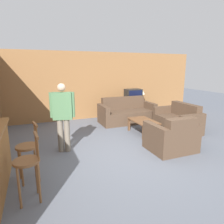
{
  "coord_description": "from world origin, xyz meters",
  "views": [
    {
      "loc": [
        -2.03,
        -3.89,
        2.01
      ],
      "look_at": [
        -0.12,
        0.92,
        0.85
      ],
      "focal_mm": 32.0,
      "sensor_mm": 36.0,
      "label": 1
    }
  ],
  "objects_px": {
    "coffee_table": "(143,122)",
    "tv_unit": "(133,109)",
    "tv": "(133,95)",
    "table_lamp": "(142,92)",
    "loveseat_right": "(178,121)",
    "bar_chair_mid": "(28,151)",
    "couch_far": "(126,114)",
    "armchair_near": "(172,138)",
    "bar_chair_near": "(28,166)",
    "person_by_window": "(63,114)"
  },
  "relations": [
    {
      "from": "tv",
      "to": "person_by_window",
      "type": "bearing_deg",
      "value": -140.89
    },
    {
      "from": "tv_unit",
      "to": "tv",
      "type": "relative_size",
      "value": 1.72
    },
    {
      "from": "tv",
      "to": "couch_far",
      "type": "bearing_deg",
      "value": -131.09
    },
    {
      "from": "tv_unit",
      "to": "loveseat_right",
      "type": "bearing_deg",
      "value": -79.51
    },
    {
      "from": "couch_far",
      "to": "person_by_window",
      "type": "xyz_separation_m",
      "value": [
        -2.57,
        -1.87,
        0.61
      ]
    },
    {
      "from": "coffee_table",
      "to": "tv_unit",
      "type": "distance_m",
      "value": 2.35
    },
    {
      "from": "bar_chair_near",
      "to": "bar_chair_mid",
      "type": "xyz_separation_m",
      "value": [
        -0.0,
        0.61,
        0.0
      ]
    },
    {
      "from": "table_lamp",
      "to": "person_by_window",
      "type": "height_order",
      "value": "person_by_window"
    },
    {
      "from": "coffee_table",
      "to": "tv",
      "type": "relative_size",
      "value": 1.52
    },
    {
      "from": "bar_chair_mid",
      "to": "loveseat_right",
      "type": "distance_m",
      "value": 4.66
    },
    {
      "from": "tv_unit",
      "to": "person_by_window",
      "type": "relative_size",
      "value": 0.68
    },
    {
      "from": "armchair_near",
      "to": "coffee_table",
      "type": "height_order",
      "value": "armchair_near"
    },
    {
      "from": "coffee_table",
      "to": "table_lamp",
      "type": "xyz_separation_m",
      "value": [
        1.19,
        2.21,
        0.64
      ]
    },
    {
      "from": "armchair_near",
      "to": "person_by_window",
      "type": "relative_size",
      "value": 0.65
    },
    {
      "from": "bar_chair_mid",
      "to": "person_by_window",
      "type": "distance_m",
      "value": 1.37
    },
    {
      "from": "tv",
      "to": "table_lamp",
      "type": "height_order",
      "value": "table_lamp"
    },
    {
      "from": "loveseat_right",
      "to": "tv_unit",
      "type": "height_order",
      "value": "loveseat_right"
    },
    {
      "from": "coffee_table",
      "to": "person_by_window",
      "type": "bearing_deg",
      "value": -170.08
    },
    {
      "from": "tv",
      "to": "person_by_window",
      "type": "xyz_separation_m",
      "value": [
        -3.24,
        -2.64,
        0.06
      ]
    },
    {
      "from": "couch_far",
      "to": "loveseat_right",
      "type": "distance_m",
      "value": 1.9
    },
    {
      "from": "bar_chair_mid",
      "to": "couch_far",
      "type": "distance_m",
      "value": 4.46
    },
    {
      "from": "armchair_near",
      "to": "person_by_window",
      "type": "height_order",
      "value": "person_by_window"
    },
    {
      "from": "armchair_near",
      "to": "person_by_window",
      "type": "distance_m",
      "value": 2.7
    },
    {
      "from": "bar_chair_mid",
      "to": "tv",
      "type": "height_order",
      "value": "tv"
    },
    {
      "from": "bar_chair_near",
      "to": "tv_unit",
      "type": "relative_size",
      "value": 0.93
    },
    {
      "from": "person_by_window",
      "to": "bar_chair_mid",
      "type": "bearing_deg",
      "value": -125.64
    },
    {
      "from": "loveseat_right",
      "to": "couch_far",
      "type": "bearing_deg",
      "value": 125.48
    },
    {
      "from": "coffee_table",
      "to": "tv_unit",
      "type": "bearing_deg",
      "value": 70.45
    },
    {
      "from": "bar_chair_mid",
      "to": "table_lamp",
      "type": "distance_m",
      "value": 5.79
    },
    {
      "from": "armchair_near",
      "to": "loveseat_right",
      "type": "relative_size",
      "value": 0.71
    },
    {
      "from": "bar_chair_near",
      "to": "tv",
      "type": "height_order",
      "value": "tv"
    },
    {
      "from": "loveseat_right",
      "to": "coffee_table",
      "type": "bearing_deg",
      "value": 174.86
    },
    {
      "from": "bar_chair_near",
      "to": "tv_unit",
      "type": "bearing_deg",
      "value": 47.11
    },
    {
      "from": "tv_unit",
      "to": "bar_chair_mid",
      "type": "bearing_deg",
      "value": -137.22
    },
    {
      "from": "bar_chair_mid",
      "to": "person_by_window",
      "type": "xyz_separation_m",
      "value": [
        0.77,
        1.07,
        0.36
      ]
    },
    {
      "from": "armchair_near",
      "to": "tv",
      "type": "relative_size",
      "value": 1.63
    },
    {
      "from": "bar_chair_mid",
      "to": "tv_unit",
      "type": "distance_m",
      "value": 5.48
    },
    {
      "from": "table_lamp",
      "to": "person_by_window",
      "type": "relative_size",
      "value": 0.32
    },
    {
      "from": "tv_unit",
      "to": "table_lamp",
      "type": "distance_m",
      "value": 0.81
    },
    {
      "from": "couch_far",
      "to": "person_by_window",
      "type": "bearing_deg",
      "value": -144.03
    },
    {
      "from": "bar_chair_near",
      "to": "loveseat_right",
      "type": "distance_m",
      "value": 4.88
    },
    {
      "from": "coffee_table",
      "to": "loveseat_right",
      "type": "bearing_deg",
      "value": -5.14
    },
    {
      "from": "armchair_near",
      "to": "tv",
      "type": "xyz_separation_m",
      "value": [
        0.78,
        3.56,
        0.55
      ]
    },
    {
      "from": "loveseat_right",
      "to": "person_by_window",
      "type": "distance_m",
      "value": 3.74
    },
    {
      "from": "couch_far",
      "to": "table_lamp",
      "type": "xyz_separation_m",
      "value": [
        1.08,
        0.77,
        0.68
      ]
    },
    {
      "from": "coffee_table",
      "to": "tv_unit",
      "type": "height_order",
      "value": "tv_unit"
    },
    {
      "from": "couch_far",
      "to": "tv_unit",
      "type": "xyz_separation_m",
      "value": [
        0.67,
        0.77,
        -0.02
      ]
    },
    {
      "from": "bar_chair_near",
      "to": "table_lamp",
      "type": "height_order",
      "value": "table_lamp"
    },
    {
      "from": "armchair_near",
      "to": "tv_unit",
      "type": "distance_m",
      "value": 3.65
    },
    {
      "from": "couch_far",
      "to": "tv_unit",
      "type": "height_order",
      "value": "couch_far"
    }
  ]
}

